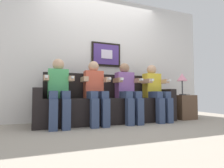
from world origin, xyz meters
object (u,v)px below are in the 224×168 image
at_px(side_table_right, 183,107).
at_px(person_right_center, 127,89).
at_px(table_lamp, 182,78).
at_px(spare_remote_on_table, 188,95).
at_px(person_left_center, 95,89).
at_px(person_rightmost, 155,90).
at_px(couch, 109,105).
at_px(person_leftmost, 59,89).

bearing_deg(side_table_right, person_right_center, -177.36).
distance_m(table_lamp, spare_remote_on_table, 0.37).
bearing_deg(table_lamp, person_right_center, -177.97).
relative_size(person_left_center, person_rightmost, 1.00).
bearing_deg(spare_remote_on_table, side_table_right, 106.89).
bearing_deg(table_lamp, couch, 175.66).
bearing_deg(person_left_center, side_table_right, 1.80).
xyz_separation_m(person_left_center, person_right_center, (0.61, -0.00, 0.00)).
xyz_separation_m(couch, person_leftmost, (-0.91, -0.17, 0.29)).
xyz_separation_m(person_right_center, spare_remote_on_table, (1.37, -0.06, -0.10)).
height_order(table_lamp, spare_remote_on_table, table_lamp).
distance_m(person_rightmost, table_lamp, 0.75).
height_order(person_left_center, table_lamp, person_left_center).
height_order(person_right_center, person_rightmost, same).
height_order(couch, person_leftmost, person_leftmost).
xyz_separation_m(couch, side_table_right, (1.64, -0.11, -0.06)).
xyz_separation_m(side_table_right, spare_remote_on_table, (0.04, -0.12, 0.26)).
relative_size(person_left_center, spare_remote_on_table, 8.54).
height_order(person_leftmost, side_table_right, person_leftmost).
relative_size(person_leftmost, table_lamp, 2.41).
bearing_deg(spare_remote_on_table, person_right_center, 177.58).
distance_m(person_right_center, person_rightmost, 0.61).
bearing_deg(person_left_center, table_lamp, 1.37).
bearing_deg(couch, side_table_right, -3.76).
bearing_deg(side_table_right, person_leftmost, -178.62).
height_order(side_table_right, table_lamp, table_lamp).
distance_m(person_right_center, spare_remote_on_table, 1.37).
relative_size(couch, person_leftmost, 2.32).
relative_size(person_left_center, table_lamp, 2.41).
xyz_separation_m(person_rightmost, spare_remote_on_table, (0.76, -0.06, -0.10)).
height_order(person_right_center, table_lamp, person_right_center).
height_order(person_left_center, side_table_right, person_left_center).
bearing_deg(couch, table_lamp, -4.34).
bearing_deg(person_left_center, spare_remote_on_table, -1.69).
xyz_separation_m(person_leftmost, table_lamp, (2.53, 0.05, 0.25)).
bearing_deg(person_left_center, person_leftmost, -179.96).
height_order(person_rightmost, side_table_right, person_rightmost).
xyz_separation_m(person_leftmost, person_right_center, (1.21, 0.00, 0.00)).
bearing_deg(couch, person_leftmost, -169.47).
height_order(couch, spare_remote_on_table, couch).
xyz_separation_m(person_leftmost, person_rightmost, (1.82, 0.00, 0.00)).
relative_size(person_rightmost, spare_remote_on_table, 8.54).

